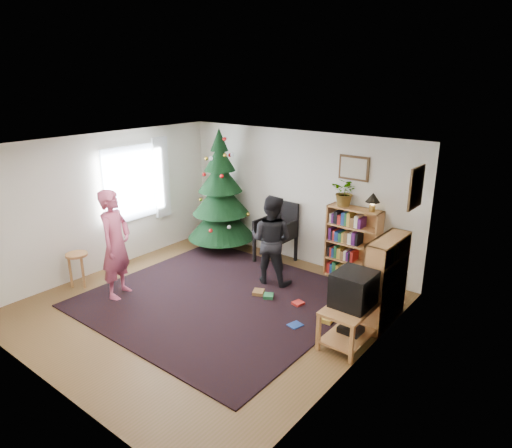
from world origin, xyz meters
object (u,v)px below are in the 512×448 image
Objects in this scene: picture_back at (354,168)px; armchair at (279,229)px; christmas_tree at (221,201)px; tv_stand at (351,319)px; stool at (77,261)px; potted_plant at (346,192)px; bookshelf_back at (353,243)px; picture_right at (416,188)px; table_lamp at (373,199)px; crt_tv at (354,289)px; bookshelf_right at (385,280)px; person_by_chair at (271,240)px; person_standing at (116,244)px.

armchair is (-1.36, -0.22, -1.32)m from picture_back.
christmas_tree is 2.56× the size of tv_stand.
stool is 4.69m from potted_plant.
christmas_tree is at bearing -172.86° from bookshelf_back.
christmas_tree is (-3.96, 0.24, -0.92)m from picture_right.
crt_tv is at bearing -71.05° from table_lamp.
picture_back is 0.22× the size of christmas_tree.
potted_plant is at bearing 180.00° from bookshelf_back.
christmas_tree is at bearing 176.50° from picture_right.
table_lamp is at bearing 35.08° from bookshelf_right.
bookshelf_back is 2.44× the size of crt_tv.
picture_back is at bearing 151.31° from picture_right.
bookshelf_back is at bearing 7.14° from christmas_tree.
bookshelf_right is (-0.14, -0.48, -1.29)m from picture_right.
potted_plant is at bearing 4.56° from armchair.
stool is at bearing -136.17° from potted_plant.
bookshelf_right is 5.00m from stool.
table_lamp is at bearing -156.11° from person_by_chair.
bookshelf_back is 0.73× the size of person_standing.
crt_tv reaches higher than tv_stand.
stool is (-0.71, -2.81, -0.57)m from christmas_tree.
bookshelf_back is 1.44m from person_by_chair.
picture_right is 0.46× the size of bookshelf_right.
tv_stand is at bearing -61.33° from picture_back.
table_lamp is at bearing -17.00° from picture_back.
picture_right is 1.15m from table_lamp.
stool is at bearing -163.16° from tv_stand.
picture_back is at bearing 10.38° from christmas_tree.
picture_back is 1.85m from person_by_chair.
picture_right is 1.84m from bookshelf_back.
crt_tv is (1.07, -1.96, -1.17)m from picture_back.
table_lamp reaches higher than tv_stand.
crt_tv is (-0.00, -0.00, 0.45)m from tv_stand.
person_standing is (-3.59, -1.11, 0.11)m from crt_tv.
christmas_tree is at bearing -167.90° from armchair.
picture_back is 1.51m from picture_right.
crt_tv is 2.06m from table_lamp.
potted_plant reaches higher than armchair.
stool is 1.21× the size of potted_plant.
picture_back is 2.52m from crt_tv.
picture_right reaches higher than table_lamp.
bookshelf_back is (2.78, 0.35, -0.37)m from christmas_tree.
person_by_chair reaches higher than armchair.
person_standing is at bearing -148.68° from picture_right.
stool is (-4.68, -2.57, -1.49)m from picture_right.
stool is (-1.99, -3.07, -0.16)m from armchair.
bookshelf_right is (1.19, -1.20, -1.29)m from picture_back.
christmas_tree is at bearing 75.75° from stool.
stool is (-3.35, -3.30, -1.49)m from picture_back.
christmas_tree reaches higher than tv_stand.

